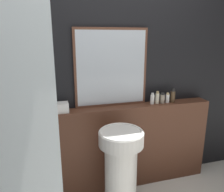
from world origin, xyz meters
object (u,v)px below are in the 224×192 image
Objects in this scene: shampoo_bottle at (152,99)px; conditioner_bottle at (157,98)px; body_wash_bottle at (168,98)px; hand_soap_bottle at (173,96)px; towel_stack at (59,108)px; pedestal_sink at (121,168)px; lotion_bottle at (162,98)px; mirror at (111,68)px.

shampoo_bottle is 0.88× the size of conditioner_bottle.
body_wash_bottle is 0.73× the size of hand_soap_bottle.
body_wash_bottle is (0.13, 0.00, -0.01)m from conditioner_bottle.
shampoo_bottle is at bearing 0.00° from towel_stack.
lotion_bottle reaches higher than pedestal_sink.
towel_stack is at bearing 180.00° from body_wash_bottle.
lotion_bottle is 0.75× the size of hand_soap_bottle.
hand_soap_bottle is (0.13, 0.00, 0.02)m from lotion_bottle.
conditioner_bottle is (1.08, 0.00, 0.02)m from towel_stack.
towel_stack is (-0.52, 0.40, 0.53)m from pedestal_sink.
shampoo_bottle is at bearing -8.89° from mirror.
towel_stack is 1.14× the size of hand_soap_bottle.
mirror is 6.90× the size of lotion_bottle.
lotion_bottle is at bearing -6.98° from mirror.
shampoo_bottle reaches higher than pedestal_sink.
mirror is 5.75× the size of conditioner_bottle.
pedestal_sink is 7.54× the size of body_wash_bottle.
mirror reaches higher than towel_stack.
hand_soap_bottle is (0.20, 0.00, 0.01)m from conditioner_bottle.
lotion_bottle reaches higher than body_wash_bottle.
hand_soap_bottle is at bearing 0.00° from towel_stack.
hand_soap_bottle is at bearing 27.97° from pedestal_sink.
pedestal_sink is 0.91m from lotion_bottle.
towel_stack is at bearing 142.57° from pedestal_sink.
shampoo_bottle is 1.09× the size of body_wash_bottle.
mirror reaches higher than pedestal_sink.
pedestal_sink is 5.53× the size of hand_soap_bottle.
hand_soap_bottle is (0.26, 0.00, 0.01)m from shampoo_bottle.
hand_soap_bottle reaches higher than lotion_bottle.
conditioner_bottle is 0.20m from hand_soap_bottle.
body_wash_bottle is 0.07m from hand_soap_bottle.
conditioner_bottle is 0.07m from lotion_bottle.
pedestal_sink is at bearing -147.29° from lotion_bottle.
body_wash_bottle is (1.21, 0.00, 0.01)m from towel_stack.
body_wash_bottle is at bearing 180.00° from hand_soap_bottle.
body_wash_bottle is (0.19, 0.00, -0.00)m from shampoo_bottle.
mirror reaches higher than hand_soap_bottle.
lotion_bottle is at bearing 180.00° from hand_soap_bottle.
conditioner_bottle is at bearing 0.00° from shampoo_bottle.
towel_stack is 1.26× the size of conditioner_bottle.
lotion_bottle is (1.15, 0.00, 0.01)m from towel_stack.
mirror is 7.08× the size of body_wash_bottle.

